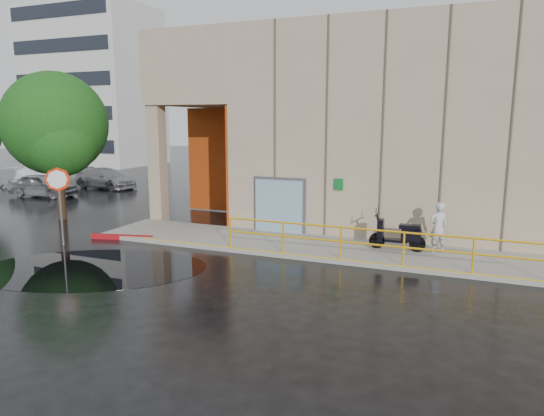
{
  "coord_description": "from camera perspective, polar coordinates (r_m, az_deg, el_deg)",
  "views": [
    {
      "loc": [
        6.73,
        -11.13,
        4.41
      ],
      "look_at": [
        1.07,
        3.0,
        1.63
      ],
      "focal_mm": 32.0,
      "sensor_mm": 36.0,
      "label": 1
    }
  ],
  "objects": [
    {
      "name": "car_b",
      "position": [
        35.97,
        -27.45,
        3.22
      ],
      "size": [
        4.12,
        1.69,
        1.33
      ],
      "primitive_type": "imported",
      "rotation": [
        0.0,
        0.0,
        1.64
      ],
      "color": "white",
      "rests_on": "ground"
    },
    {
      "name": "red_curb",
      "position": [
        18.94,
        -17.23,
        -3.3
      ],
      "size": [
        2.38,
        0.71,
        0.18
      ],
      "primitive_type": "cube",
      "rotation": [
        0.0,
        0.0,
        0.22
      ],
      "color": "#9E0F15",
      "rests_on": "ground"
    },
    {
      "name": "building",
      "position": [
        22.18,
        17.84,
        9.35
      ],
      "size": [
        20.0,
        10.17,
        8.0
      ],
      "color": "gray",
      "rests_on": "ground"
    },
    {
      "name": "tree_near",
      "position": [
        23.16,
        -24.03,
        8.6
      ],
      "size": [
        4.46,
        4.46,
        6.46
      ],
      "rotation": [
        0.0,
        0.0,
        0.03
      ],
      "color": "black",
      "rests_on": "ground"
    },
    {
      "name": "car_a",
      "position": [
        31.01,
        -25.36,
        2.45
      ],
      "size": [
        4.12,
        2.02,
        1.35
      ],
      "primitive_type": "imported",
      "rotation": [
        0.0,
        0.0,
        1.68
      ],
      "color": "#A7A8AE",
      "rests_on": "ground"
    },
    {
      "name": "ground",
      "position": [
        13.73,
        -8.94,
        -8.5
      ],
      "size": [
        120.0,
        120.0,
        0.0
      ],
      "primitive_type": "plane",
      "color": "black",
      "rests_on": "ground"
    },
    {
      "name": "person",
      "position": [
        16.54,
        18.97,
        -2.18
      ],
      "size": [
        0.72,
        0.63,
        1.66
      ],
      "primitive_type": "imported",
      "rotation": [
        0.0,
        0.0,
        3.61
      ],
      "color": "#BABAC0",
      "rests_on": "sidewalk"
    },
    {
      "name": "sidewalk",
      "position": [
        16.45,
        11.53,
        -5.13
      ],
      "size": [
        20.0,
        3.0,
        0.15
      ],
      "primitive_type": "cube",
      "color": "gray",
      "rests_on": "ground"
    },
    {
      "name": "distant_building",
      "position": [
        52.39,
        -20.31,
        13.12
      ],
      "size": [
        12.0,
        8.08,
        15.0
      ],
      "color": "silver",
      "rests_on": "ground"
    },
    {
      "name": "scooter",
      "position": [
        16.47,
        14.65,
        -2.07
      ],
      "size": [
        1.84,
        0.61,
        1.41
      ],
      "rotation": [
        0.0,
        0.0,
        0.01
      ],
      "color": "black",
      "rests_on": "sidewalk"
    },
    {
      "name": "puddle",
      "position": [
        15.66,
        -20.45,
        -6.66
      ],
      "size": [
        7.97,
        6.54,
        0.01
      ],
      "primitive_type": "cube",
      "rotation": [
        0.0,
        0.0,
        0.39
      ],
      "color": "black",
      "rests_on": "ground"
    },
    {
      "name": "stop_sign",
      "position": [
        18.49,
        -23.81,
        2.02
      ],
      "size": [
        0.66,
        0.58,
        2.78
      ],
      "rotation": [
        0.0,
        0.0,
        0.32
      ],
      "color": "slate",
      "rests_on": "ground"
    },
    {
      "name": "guardrail",
      "position": [
        14.97,
        11.61,
        -4.29
      ],
      "size": [
        9.56,
        0.06,
        1.03
      ],
      "color": "#E8A60C",
      "rests_on": "sidewalk"
    },
    {
      "name": "car_c",
      "position": [
        33.41,
        -18.99,
        3.34
      ],
      "size": [
        4.7,
        2.45,
        1.3
      ],
      "primitive_type": "imported",
      "rotation": [
        0.0,
        0.0,
        1.43
      ],
      "color": "#989A9E",
      "rests_on": "ground"
    }
  ]
}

